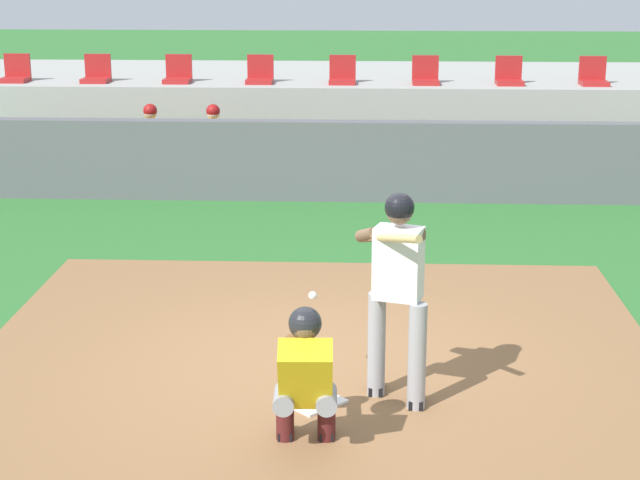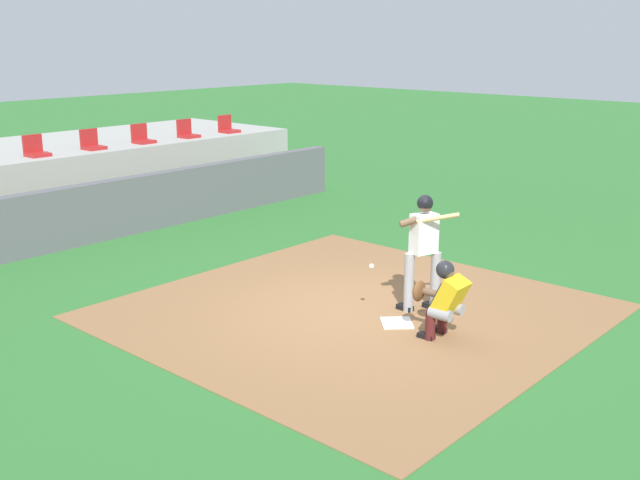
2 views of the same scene
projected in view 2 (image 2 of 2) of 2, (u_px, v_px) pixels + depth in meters
ground_plane at (354, 311)px, 11.47m from camera, size 80.00×80.00×0.00m
dirt_infield at (354, 311)px, 11.47m from camera, size 6.40×6.40×0.01m
home_plate at (397, 323)px, 10.95m from camera, size 0.62×0.62×0.02m
batter_at_plate at (423, 246)px, 11.22m from camera, size 0.60×0.85×1.80m
catcher_crouched at (443, 297)px, 10.29m from camera, size 0.49×1.61×1.13m
dugout_wall at (110, 209)px, 15.50m from camera, size 13.00×0.30×1.20m
dugout_bench at (85, 219)px, 16.24m from camera, size 11.80×0.44×0.45m
stands_platform at (8, 178)px, 18.30m from camera, size 15.00×4.40×1.40m
stadium_seat_4 at (36, 150)px, 17.10m from camera, size 0.46×0.46×0.48m
stadium_seat_5 at (92, 144)px, 18.14m from camera, size 0.46×0.46×0.48m
stadium_seat_6 at (142, 138)px, 19.18m from camera, size 0.46×0.46×0.48m
stadium_seat_7 at (187, 132)px, 20.22m from camera, size 0.46×0.46×0.48m
stadium_seat_8 at (228, 128)px, 21.26m from camera, size 0.46×0.46×0.48m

